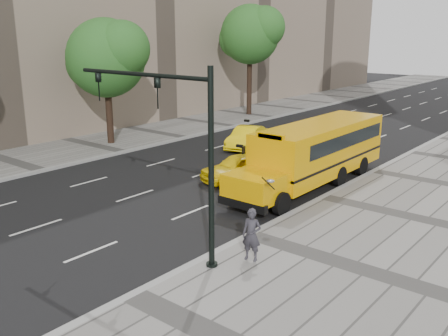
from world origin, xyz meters
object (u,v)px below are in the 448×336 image
Objects in this scene: tree_c at (251,34)px; taxi_far at (247,137)px; school_bus at (317,149)px; tree_b at (107,57)px; pedestrian at (252,235)px; taxi_near at (239,167)px; traffic_signal at (177,138)px.

taxi_far is (7.50, -10.53, -6.45)m from tree_c.
tree_b is at bearing -176.66° from school_bus.
school_bus is 6.63× the size of pedestrian.
tree_c reaches higher than taxi_far.
taxi_near is at bearing -55.09° from tree_c.
tree_b is at bearing -166.08° from taxi_near.
tree_c reaches higher than traffic_signal.
pedestrian is 0.27× the size of traffic_signal.
tree_c is 2.28× the size of taxi_far.
taxi_near is at bearing 114.90° from pedestrian.
taxi_far is at bearing 143.55° from taxi_near.
tree_b reaches higher than school_bus.
taxi_far is at bearing 119.09° from traffic_signal.
traffic_signal is at bearing -45.24° from taxi_near.
pedestrian is at bearing -25.40° from tree_b.
tree_b is 12.75m from taxi_near.
taxi_near is 0.64× the size of traffic_signal.
tree_c reaches higher than tree_b.
school_bus reaches higher than pedestrian.
tree_b is at bearing 139.60° from pedestrian.
traffic_signal is (-2.12, -1.14, 3.07)m from pedestrian.
pedestrian is (10.22, -13.42, 0.33)m from taxi_far.
tree_b is 15.60m from tree_c.
traffic_signal is (3.95, -8.40, 3.39)m from taxi_near.
school_bus is 2.73× the size of taxi_far.
traffic_signal is (0.69, -10.42, 2.33)m from school_bus.
school_bus is (14.90, -14.66, -5.38)m from tree_c.
taxi_far is at bearing 33.73° from tree_b.
tree_c reaches higher than school_bus.
taxi_near is 2.35× the size of pedestrian.
pedestrian is 3.90m from traffic_signal.
tree_c is at bearing 144.49° from taxi_near.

